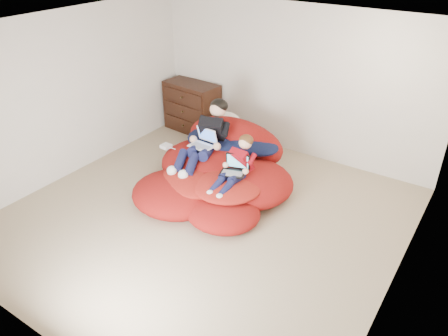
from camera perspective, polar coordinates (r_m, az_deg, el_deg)
room_shell at (r=5.94m, az=-2.65°, el=-4.62°), size 5.10×5.10×2.77m
dresser at (r=8.42m, az=-4.22°, el=7.94°), size 1.09×0.63×0.94m
beanbag_pile at (r=6.63m, az=-0.65°, el=-0.33°), size 2.25×2.46×0.86m
cream_pillow at (r=7.39m, az=0.56°, el=6.12°), size 0.49×0.31×0.31m
older_boy at (r=6.66m, az=-2.23°, el=4.43°), size 0.50×1.27×0.86m
younger_boy at (r=6.09m, az=1.71°, el=0.61°), size 0.30×0.93×0.64m
laptop_white at (r=6.63m, az=-2.65°, el=3.53°), size 0.37×0.34×0.26m
laptop_black at (r=6.07m, az=1.45°, el=0.02°), size 0.40×0.37×0.25m
power_adapter at (r=7.04m, az=-7.58°, el=2.84°), size 0.16×0.16×0.05m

